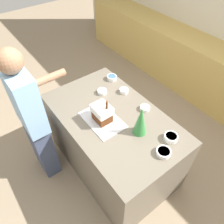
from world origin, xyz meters
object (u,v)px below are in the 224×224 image
Objects in this scene: candy_bowl_far_right at (124,91)px; candy_bowl_near_tray_right at (145,108)px; candy_bowl_center_rear at (164,152)px; candy_bowl_beside_tree at (171,137)px; candy_bowl_far_left at (112,77)px; candy_bowl_behind_tray at (102,91)px; gingerbread_house at (102,113)px; baking_tray at (102,120)px; person at (33,120)px; decorative_tree at (141,121)px.

candy_bowl_far_right is 0.95× the size of candy_bowl_near_tray_right.
candy_bowl_beside_tree is at bearing 112.61° from candy_bowl_center_rear.
candy_bowl_behind_tray is (0.14, -0.25, -0.00)m from candy_bowl_far_left.
candy_bowl_center_rear is (1.03, -0.04, 0.00)m from candy_bowl_behind_tray.
candy_bowl_far_left is (-0.50, 0.50, -0.08)m from gingerbread_house.
baking_tray is at bearing -107.79° from candy_bowl_near_tray_right.
candy_bowl_near_tray_right is (-0.45, 0.08, -0.01)m from candy_bowl_beside_tree.
candy_bowl_near_tray_right is at bearing 72.21° from baking_tray.
candy_bowl_near_tray_right is (0.15, 0.46, -0.09)m from gingerbread_house.
candy_bowl_center_rear is at bearing 35.02° from person.
candy_bowl_far_left is at bearing 135.00° from gingerbread_house.
candy_bowl_behind_tray is 0.83m from person.
candy_bowl_beside_tree is 1.26× the size of candy_bowl_far_right.
decorative_tree is at bearing -24.96° from candy_bowl_far_right.
candy_bowl_far_left reaches higher than candy_bowl_far_right.
person is (-0.59, -1.04, -0.03)m from candy_bowl_near_tray_right.
candy_bowl_beside_tree reaches higher than candy_bowl_far_left.
candy_bowl_near_tray_right is 0.06× the size of person.
candy_bowl_behind_tray is 1.03m from candy_bowl_center_rear.
candy_bowl_center_rear is at bearing -2.46° from candy_bowl_behind_tray.
decorative_tree is 0.91m from candy_bowl_far_left.
gingerbread_house is 0.49m from candy_bowl_near_tray_right.
candy_bowl_center_rear reaches higher than candy_bowl_behind_tray.
decorative_tree is (0.35, 0.20, 0.16)m from baking_tray.
candy_bowl_near_tray_right reaches higher than baking_tray.
baking_tray is 1.73× the size of gingerbread_house.
candy_bowl_far_left is at bearing 172.29° from candy_bowl_far_right.
gingerbread_house is 2.50× the size of candy_bowl_behind_tray.
baking_tray is 0.51m from candy_bowl_far_right.
person is (-0.09, -0.82, -0.03)m from candy_bowl_behind_tray.
candy_bowl_near_tray_right is at bearing 60.32° from person.
candy_bowl_far_right is at bearing 114.65° from gingerbread_house.
decorative_tree is at bearing -179.53° from candy_bowl_center_rear.
person is at bearing -96.16° from candy_bowl_behind_tray.
baking_tray is 4.33× the size of candy_bowl_near_tray_right.
person reaches higher than decorative_tree.
candy_bowl_behind_tray is at bearing 176.20° from decorative_tree.
candy_bowl_behind_tray is at bearing 145.09° from baking_tray.
gingerbread_house is 0.74m from person.
candy_bowl_far_left is 1.13× the size of candy_bowl_behind_tray.
candy_bowl_far_right is (-0.21, 0.46, 0.02)m from baking_tray.
candy_bowl_far_left is 0.65m from candy_bowl_near_tray_right.
candy_bowl_near_tray_right is at bearing 23.07° from candy_bowl_behind_tray.
gingerbread_house is at bearing -65.35° from candy_bowl_far_right.
candy_bowl_behind_tray is at bearing 177.54° from candy_bowl_center_rear.
decorative_tree is 0.19× the size of person.
candy_bowl_beside_tree reaches higher than baking_tray.
candy_bowl_behind_tray is (-0.36, 0.25, -0.08)m from gingerbread_house.
candy_bowl_far_right is 0.29m from candy_bowl_far_left.
candy_bowl_center_rear is (0.32, 0.00, -0.14)m from decorative_tree.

